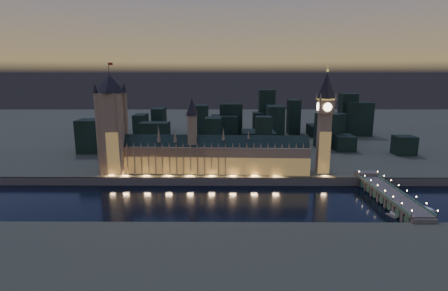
{
  "coord_description": "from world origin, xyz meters",
  "views": [
    {
      "loc": [
        7.2,
        -292.94,
        110.34
      ],
      "look_at": [
        5.0,
        55.0,
        38.0
      ],
      "focal_mm": 28.0,
      "sensor_mm": 36.0,
      "label": 1
    }
  ],
  "objects_px": {
    "elizabeth_tower": "(325,114)",
    "westminster_bridge": "(388,195)",
    "palace_of_westminster": "(211,155)",
    "river_boat": "(412,211)",
    "victoria_tower": "(112,119)"
  },
  "relations": [
    {
      "from": "palace_of_westminster",
      "to": "elizabeth_tower",
      "type": "xyz_separation_m",
      "value": [
        116.65,
        0.19,
        42.82
      ]
    },
    {
      "from": "palace_of_westminster",
      "to": "victoria_tower",
      "type": "distance_m",
      "value": 108.04
    },
    {
      "from": "palace_of_westminster",
      "to": "river_boat",
      "type": "bearing_deg",
      "value": -28.59
    },
    {
      "from": "elizabeth_tower",
      "to": "westminster_bridge",
      "type": "xyz_separation_m",
      "value": [
        39.93,
        -65.37,
        -63.21
      ]
    },
    {
      "from": "palace_of_westminster",
      "to": "river_boat",
      "type": "distance_m",
      "value": 189.99
    },
    {
      "from": "westminster_bridge",
      "to": "river_boat",
      "type": "xyz_separation_m",
      "value": [
        8.81,
        -24.97,
        -4.43
      ]
    },
    {
      "from": "victoria_tower",
      "to": "westminster_bridge",
      "type": "height_order",
      "value": "victoria_tower"
    },
    {
      "from": "elizabeth_tower",
      "to": "palace_of_westminster",
      "type": "bearing_deg",
      "value": -179.91
    },
    {
      "from": "victoria_tower",
      "to": "elizabeth_tower",
      "type": "xyz_separation_m",
      "value": [
        218.0,
        0.01,
        5.4
      ]
    },
    {
      "from": "victoria_tower",
      "to": "elizabeth_tower",
      "type": "bearing_deg",
      "value": 0.0
    },
    {
      "from": "palace_of_westminster",
      "to": "elizabeth_tower",
      "type": "relative_size",
      "value": 1.84
    },
    {
      "from": "elizabeth_tower",
      "to": "river_boat",
      "type": "relative_size",
      "value": 2.41
    },
    {
      "from": "westminster_bridge",
      "to": "elizabeth_tower",
      "type": "bearing_deg",
      "value": 121.42
    },
    {
      "from": "palace_of_westminster",
      "to": "river_boat",
      "type": "height_order",
      "value": "palace_of_westminster"
    },
    {
      "from": "palace_of_westminster",
      "to": "river_boat",
      "type": "relative_size",
      "value": 4.44
    }
  ]
}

